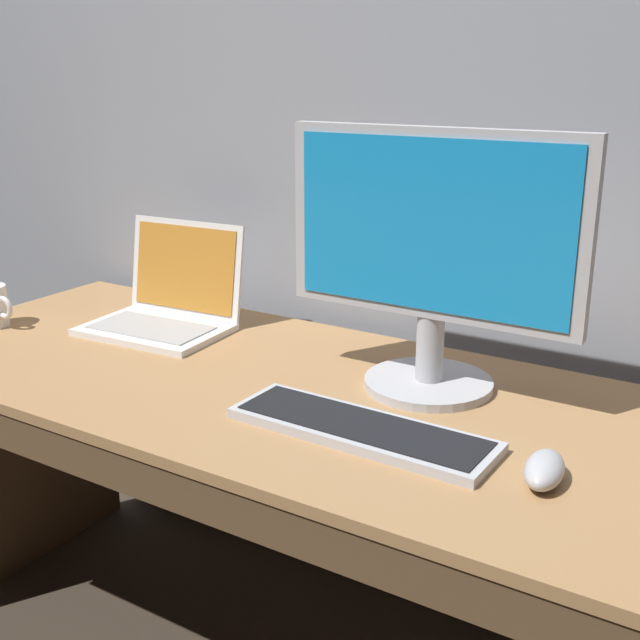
{
  "coord_description": "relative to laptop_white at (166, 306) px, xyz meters",
  "views": [
    {
      "loc": [
        0.83,
        -1.16,
        1.28
      ],
      "look_at": [
        0.11,
        0.0,
        0.84
      ],
      "focal_mm": 44.59,
      "sensor_mm": 36.0,
      "label": 1
    }
  ],
  "objects": [
    {
      "name": "wired_keyboard",
      "position": [
        0.66,
        -0.26,
        -0.04
      ],
      "size": [
        0.46,
        0.15,
        0.02
      ],
      "color": "#BCBCC1",
      "rests_on": "desk"
    },
    {
      "name": "computer_mouse",
      "position": [
        0.96,
        -0.26,
        -0.03
      ],
      "size": [
        0.07,
        0.12,
        0.04
      ],
      "primitive_type": "ellipsoid",
      "rotation": [
        0.0,
        0.0,
        0.12
      ],
      "color": "#B7B7BC",
      "rests_on": "desk"
    },
    {
      "name": "laptop_white",
      "position": [
        0.0,
        0.0,
        0.0
      ],
      "size": [
        0.33,
        0.28,
        0.24
      ],
      "color": "white",
      "rests_on": "desk"
    },
    {
      "name": "external_monitor",
      "position": [
        0.67,
        -0.03,
        0.21
      ],
      "size": [
        0.56,
        0.24,
        0.48
      ],
      "color": "#B7B7BC",
      "rests_on": "desk"
    },
    {
      "name": "desk",
      "position": [
        0.39,
        -0.15,
        -0.26
      ],
      "size": [
        1.69,
        0.7,
        0.7
      ],
      "color": "#A87A4C",
      "rests_on": "ground"
    }
  ]
}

